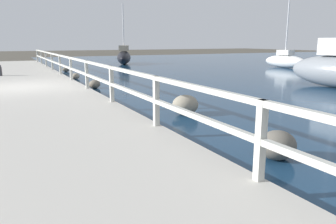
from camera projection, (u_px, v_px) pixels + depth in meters
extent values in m
plane|color=#4C473D|center=(20.00, 94.00, 12.07)|extent=(120.00, 120.00, 0.00)
cube|color=beige|center=(20.00, 91.00, 12.04)|extent=(4.52, 36.00, 0.26)
cube|color=beige|center=(261.00, 141.00, 3.85)|extent=(0.10, 0.10, 0.99)
cube|color=beige|center=(156.00, 101.00, 6.42)|extent=(0.10, 0.10, 0.99)
cube|color=beige|center=(112.00, 84.00, 9.00)|extent=(0.10, 0.10, 0.99)
cube|color=beige|center=(87.00, 75.00, 11.57)|extent=(0.10, 0.10, 0.99)
cube|color=beige|center=(71.00, 69.00, 14.14)|extent=(0.10, 0.10, 0.99)
cube|color=beige|center=(60.00, 64.00, 16.71)|extent=(0.10, 0.10, 0.99)
cube|color=beige|center=(52.00, 61.00, 19.29)|extent=(0.10, 0.10, 0.99)
cube|color=beige|center=(46.00, 59.00, 21.86)|extent=(0.10, 0.10, 0.99)
cube|color=beige|center=(41.00, 57.00, 24.43)|extent=(0.10, 0.10, 0.99)
cube|color=beige|center=(37.00, 56.00, 27.00)|extent=(0.10, 0.10, 0.99)
cube|color=beige|center=(77.00, 60.00, 12.76)|extent=(0.09, 32.50, 0.08)
cube|color=beige|center=(78.00, 71.00, 12.85)|extent=(0.09, 32.50, 0.08)
ellipsoid|color=#666056|center=(277.00, 145.00, 5.35)|extent=(0.64, 0.58, 0.48)
ellipsoid|color=gray|center=(185.00, 105.00, 8.62)|extent=(0.71, 0.64, 0.53)
ellipsoid|color=#666056|center=(66.00, 70.00, 20.70)|extent=(0.42, 0.38, 0.32)
ellipsoid|color=slate|center=(95.00, 84.00, 13.49)|extent=(0.47, 0.42, 0.35)
ellipsoid|color=gray|center=(76.00, 76.00, 16.77)|extent=(0.42, 0.38, 0.31)
ellipsoid|color=white|center=(285.00, 61.00, 23.99)|extent=(1.42, 3.52, 0.91)
cube|color=silver|center=(286.00, 53.00, 23.86)|extent=(0.85, 1.11, 0.37)
cylinder|color=silver|center=(288.00, 25.00, 23.44)|extent=(0.09, 0.09, 4.32)
ellipsoid|color=black|center=(124.00, 58.00, 27.81)|extent=(2.70, 4.53, 1.09)
cube|color=#9E937F|center=(124.00, 48.00, 27.64)|extent=(1.21, 1.49, 0.47)
cylinder|color=silver|center=(123.00, 27.00, 27.28)|extent=(0.09, 0.09, 3.88)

